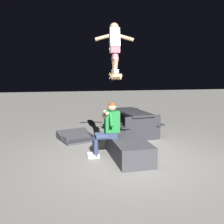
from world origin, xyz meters
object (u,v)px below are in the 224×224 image
(person_sitting_on_ledge, at_px, (108,127))
(skateboard, at_px, (115,76))
(picnic_table_back, at_px, (132,119))
(kicker_ramp, at_px, (77,138))
(skater_airborne, at_px, (115,45))
(ledge_box_main, at_px, (128,148))

(person_sitting_on_ledge, distance_m, skateboard, 1.17)
(skateboard, bearing_deg, picnic_table_back, -27.33)
(person_sitting_on_ledge, height_order, picnic_table_back, person_sitting_on_ledge)
(kicker_ramp, distance_m, picnic_table_back, 1.82)
(skater_airborne, distance_m, kicker_ramp, 3.02)
(skater_airborne, relative_size, kicker_ramp, 0.91)
(skater_airborne, bearing_deg, person_sitting_on_ledge, 111.34)
(kicker_ramp, bearing_deg, skater_airborne, -152.07)
(ledge_box_main, relative_size, kicker_ramp, 1.37)
(picnic_table_back, bearing_deg, skateboard, 152.67)
(person_sitting_on_ledge, xyz_separation_m, kicker_ramp, (1.57, 0.62, -0.65))
(person_sitting_on_ledge, bearing_deg, skateboard, -85.64)
(skater_airborne, bearing_deg, ledge_box_main, -140.06)
(ledge_box_main, height_order, skateboard, skateboard)
(person_sitting_on_ledge, xyz_separation_m, picnic_table_back, (1.86, -1.12, -0.20))
(kicker_ramp, bearing_deg, picnic_table_back, -80.56)
(picnic_table_back, bearing_deg, person_sitting_on_ledge, 148.80)
(ledge_box_main, height_order, person_sitting_on_ledge, person_sitting_on_ledge)
(kicker_ramp, bearing_deg, ledge_box_main, -149.81)
(person_sitting_on_ledge, bearing_deg, ledge_box_main, -118.42)
(ledge_box_main, bearing_deg, skateboard, 46.46)
(skateboard, relative_size, skater_airborne, 0.92)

